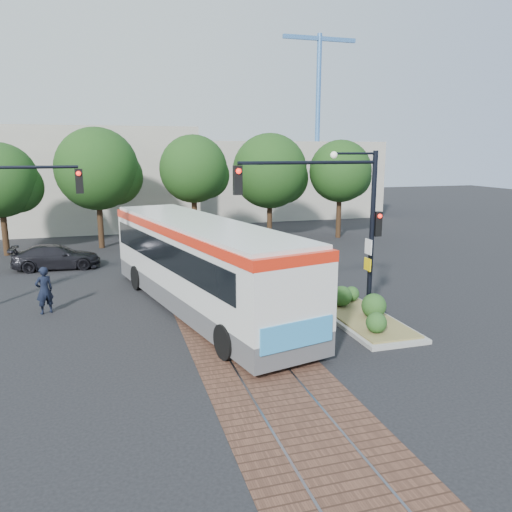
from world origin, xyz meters
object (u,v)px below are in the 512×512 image
object	(u,v)px
city_bus	(200,261)
parked_car	(56,257)
traffic_island	(363,313)
signal_pole_main	(342,210)
officer	(44,290)

from	to	relation	value
city_bus	parked_car	world-z (taller)	city_bus
city_bus	traffic_island	world-z (taller)	city_bus
signal_pole_main	city_bus	bearing A→B (deg)	146.49
officer	parked_car	world-z (taller)	officer
parked_car	city_bus	bearing A→B (deg)	-144.84
officer	parked_car	xyz separation A→B (m)	(-0.24, 7.91, -0.28)
signal_pole_main	traffic_island	bearing A→B (deg)	-5.36
signal_pole_main	officer	xyz separation A→B (m)	(-10.40, 4.27, -3.23)
traffic_island	officer	world-z (taller)	officer
officer	traffic_island	bearing A→B (deg)	131.44
traffic_island	officer	size ratio (longest dim) A/B	2.80
city_bus	officer	xyz separation A→B (m)	(-5.88, 1.27, -1.05)
signal_pole_main	officer	distance (m)	11.70
parked_car	signal_pole_main	bearing A→B (deg)	-137.37
officer	city_bus	bearing A→B (deg)	140.21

